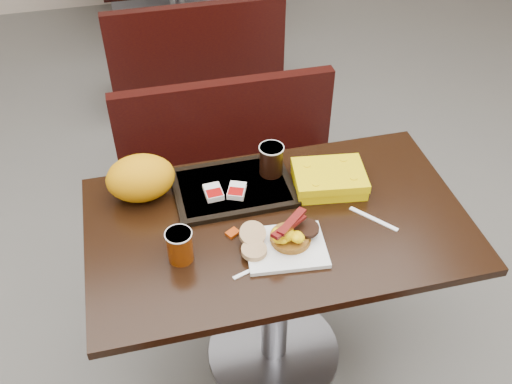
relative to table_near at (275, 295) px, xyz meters
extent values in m
cube|color=slate|center=(0.00, 0.00, -0.38)|extent=(6.00, 7.00, 0.01)
cube|color=white|center=(-0.01, -0.12, 0.38)|extent=(0.25, 0.21, 0.01)
cylinder|color=#996B19|center=(0.01, -0.10, 0.40)|extent=(0.14, 0.14, 0.03)
cylinder|color=black|center=(0.06, -0.09, 0.42)|extent=(0.10, 0.10, 0.01)
ellipsoid|color=#FFF105|center=(-0.01, -0.12, 0.44)|extent=(0.09, 0.08, 0.04)
cylinder|color=tan|center=(-0.11, -0.12, 0.40)|extent=(0.10, 0.10, 0.02)
cylinder|color=tan|center=(-0.10, -0.07, 0.41)|extent=(0.09, 0.09, 0.05)
cylinder|color=#9A3F05|center=(-0.32, -0.08, 0.43)|extent=(0.08, 0.08, 0.10)
cube|color=white|center=(0.30, -0.06, 0.38)|extent=(0.12, 0.14, 0.00)
cube|color=#A03106|center=(-0.15, -0.02, 0.38)|extent=(0.05, 0.04, 0.01)
cube|color=#8C0504|center=(-0.08, -0.03, 0.38)|extent=(0.05, 0.04, 0.01)
cube|color=black|center=(-0.11, 0.18, 0.38)|extent=(0.40, 0.28, 0.02)
cube|color=silver|center=(-0.18, 0.15, 0.40)|extent=(0.06, 0.08, 0.02)
cube|color=silver|center=(-0.10, 0.14, 0.40)|extent=(0.08, 0.09, 0.02)
cylinder|color=black|center=(0.03, 0.21, 0.45)|extent=(0.10, 0.10, 0.11)
cube|color=#E9C503|center=(0.21, 0.12, 0.41)|extent=(0.26, 0.21, 0.06)
ellipsoid|color=orange|center=(-0.40, 0.22, 0.45)|extent=(0.23, 0.17, 0.15)
camera|label=1|loc=(-0.37, -1.25, 1.67)|focal=40.81mm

